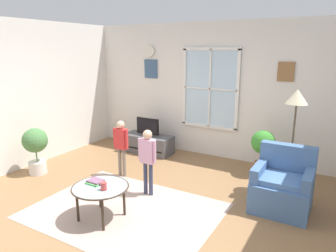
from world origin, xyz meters
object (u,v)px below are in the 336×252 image
object	(u,v)px
person_pink_shirt	(148,155)
potted_plant_corner	(36,146)
person_red_shirt	(121,142)
floor_lamp	(296,107)
remote_near_books	(99,184)
tv_stand	(148,144)
remote_near_cup	(98,184)
potted_plant_by_window	(263,148)
television	(148,126)
book_stack	(96,182)
armchair	(283,187)
coffee_table	(100,189)
cup	(104,186)

from	to	relation	value
person_pink_shirt	potted_plant_corner	bearing A→B (deg)	-172.37
person_red_shirt	floor_lamp	world-z (taller)	floor_lamp
remote_near_books	tv_stand	bearing A→B (deg)	109.90
remote_near_cup	potted_plant_by_window	xyz separation A→B (m)	(1.54, 2.51, 0.04)
television	book_stack	distance (m)	2.64
tv_stand	remote_near_books	size ratio (longest dim) A/B	7.71
television	remote_near_cup	xyz separation A→B (m)	(0.89, -2.53, -0.12)
armchair	person_red_shirt	size ratio (longest dim) A/B	0.87
armchair	potted_plant_by_window	bearing A→B (deg)	116.65
potted_plant_corner	potted_plant_by_window	bearing A→B (deg)	29.05
book_stack	person_red_shirt	xyz separation A→B (m)	(-0.52, 1.22, 0.15)
potted_plant_by_window	floor_lamp	size ratio (longest dim) A/B	0.50
potted_plant_corner	armchair	bearing A→B (deg)	12.15
television	remote_near_cup	distance (m)	2.68
coffee_table	cup	bearing A→B (deg)	-26.57
remote_near_books	potted_plant_by_window	world-z (taller)	potted_plant_by_window
person_red_shirt	potted_plant_corner	world-z (taller)	person_red_shirt
cup	remote_near_books	bearing A→B (deg)	152.40
person_red_shirt	potted_plant_by_window	bearing A→B (deg)	31.12
book_stack	remote_near_books	xyz separation A→B (m)	(0.09, -0.03, -0.01)
book_stack	potted_plant_by_window	world-z (taller)	potted_plant_by_window
cup	remote_near_cup	distance (m)	0.20
book_stack	cup	distance (m)	0.26
coffee_table	person_pink_shirt	bearing A→B (deg)	80.30
tv_stand	potted_plant_corner	world-z (taller)	potted_plant_corner
armchair	coffee_table	xyz separation A→B (m)	(-2.01, -1.47, 0.10)
coffee_table	remote_near_cup	xyz separation A→B (m)	(-0.07, 0.03, 0.04)
book_stack	potted_plant_by_window	distance (m)	2.96
television	remote_near_cup	bearing A→B (deg)	-70.71
person_red_shirt	potted_plant_by_window	distance (m)	2.48
potted_plant_by_window	floor_lamp	xyz separation A→B (m)	(0.53, -0.45, 0.84)
cup	floor_lamp	world-z (taller)	floor_lamp
coffee_table	remote_near_books	bearing A→B (deg)	149.60
tv_stand	remote_near_books	distance (m)	2.71
tv_stand	floor_lamp	size ratio (longest dim) A/B	0.67
potted_plant_by_window	cup	bearing A→B (deg)	-117.66
television	book_stack	size ratio (longest dim) A/B	2.59
tv_stand	potted_plant_by_window	world-z (taller)	potted_plant_by_window
person_pink_shirt	potted_plant_by_window	world-z (taller)	person_pink_shirt
person_red_shirt	floor_lamp	bearing A→B (deg)	17.45
book_stack	floor_lamp	xyz separation A→B (m)	(2.13, 2.05, 0.87)
potted_plant_corner	person_red_shirt	bearing A→B (deg)	25.72
remote_near_books	potted_plant_corner	world-z (taller)	potted_plant_corner
potted_plant_corner	book_stack	bearing A→B (deg)	-15.94
cup	person_red_shirt	world-z (taller)	person_red_shirt
tv_stand	television	distance (m)	0.39
remote_near_books	remote_near_cup	world-z (taller)	same
remote_near_cup	potted_plant_by_window	world-z (taller)	potted_plant_by_window
armchair	remote_near_books	bearing A→B (deg)	-144.80
coffee_table	person_red_shirt	distance (m)	1.44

